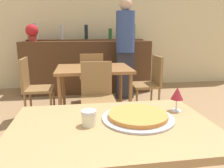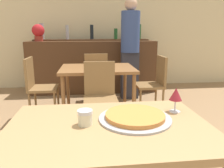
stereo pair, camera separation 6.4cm
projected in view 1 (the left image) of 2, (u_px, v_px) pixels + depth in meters
name	position (u px, v px, depth m)	size (l,w,h in m)	color
wall_back	(85.00, 25.00, 4.87)	(8.00, 0.05, 2.80)	beige
dining_table_near	(113.00, 138.00, 1.24)	(1.14, 0.77, 0.74)	#A87F51
dining_table_far	(94.00, 73.00, 3.17)	(1.06, 0.82, 0.74)	brown
bar_counter	(87.00, 67.00, 4.58)	(2.60, 0.56, 1.06)	#4C2D19
bar_back_shelf	(85.00, 38.00, 4.58)	(2.39, 0.24, 0.35)	#4C2D19
chair_far_side_front	(97.00, 93.00, 2.64)	(0.40, 0.40, 0.89)	olive
chair_far_side_back	(92.00, 75.00, 3.76)	(0.40, 0.40, 0.89)	olive
chair_far_side_left	(33.00, 85.00, 3.07)	(0.40, 0.40, 0.89)	olive
chair_far_side_right	(150.00, 81.00, 3.33)	(0.40, 0.40, 0.89)	olive
pizza_tray	(138.00, 116.00, 1.29)	(0.43, 0.43, 0.04)	#A3A3A8
cheese_shaker	(89.00, 118.00, 1.20)	(0.08, 0.08, 0.09)	beige
person_standing	(125.00, 45.00, 4.02)	(0.34, 0.34, 1.83)	#2D2D38
wine_glass	(177.00, 94.00, 1.40)	(0.08, 0.08, 0.16)	silver
potted_plant	(32.00, 32.00, 4.22)	(0.24, 0.24, 0.33)	maroon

